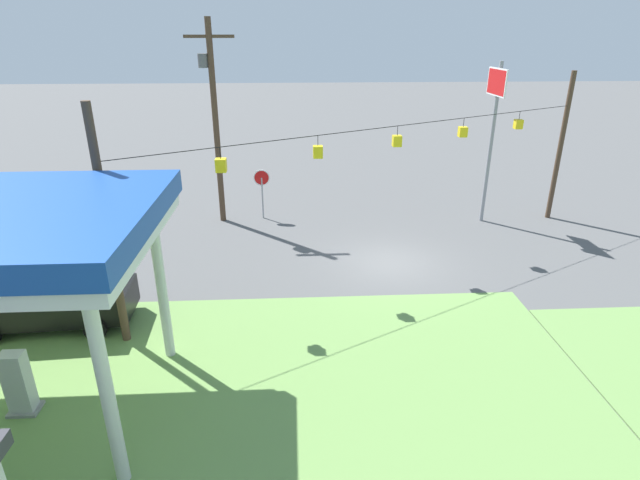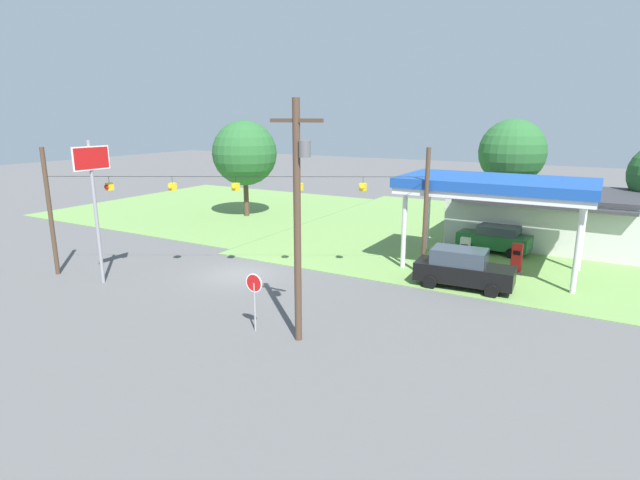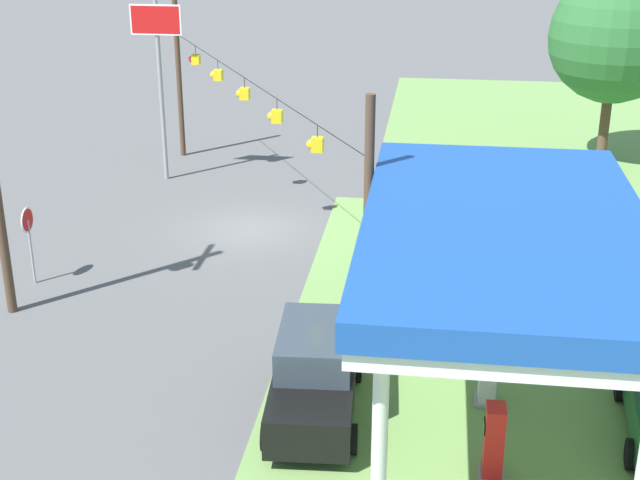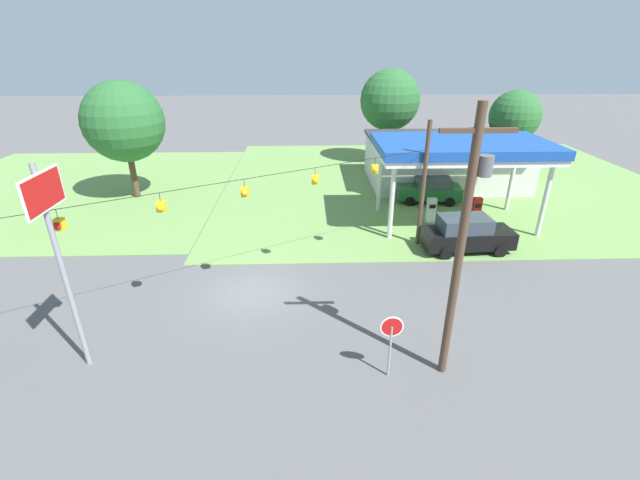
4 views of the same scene
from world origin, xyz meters
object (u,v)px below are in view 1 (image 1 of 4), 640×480
at_px(car_at_pumps_front, 53,297).
at_px(fuel_pump_near, 19,385).
at_px(stop_sign_roadside, 262,183).
at_px(utility_pole_main, 214,114).
at_px(stop_sign_overhead, 494,111).

bearing_deg(car_at_pumps_front, fuel_pump_near, 98.90).
relative_size(stop_sign_roadside, utility_pole_main, 0.27).
bearing_deg(stop_sign_roadside, utility_pole_main, -174.32).
xyz_separation_m(fuel_pump_near, stop_sign_roadside, (-5.17, -13.75, 1.00)).
height_order(fuel_pump_near, utility_pole_main, utility_pole_main).
bearing_deg(stop_sign_roadside, stop_sign_overhead, -5.16).
distance_m(stop_sign_roadside, stop_sign_overhead, 11.44).
height_order(stop_sign_overhead, utility_pole_main, utility_pole_main).
bearing_deg(stop_sign_overhead, stop_sign_roadside, -5.16).
xyz_separation_m(stop_sign_overhead, utility_pole_main, (12.87, -0.78, -0.11)).
height_order(stop_sign_roadside, stop_sign_overhead, stop_sign_overhead).
bearing_deg(fuel_pump_near, stop_sign_roadside, -110.62).
relative_size(stop_sign_overhead, utility_pole_main, 0.81).
distance_m(stop_sign_overhead, utility_pole_main, 12.90).
bearing_deg(car_at_pumps_front, stop_sign_overhead, -156.08).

